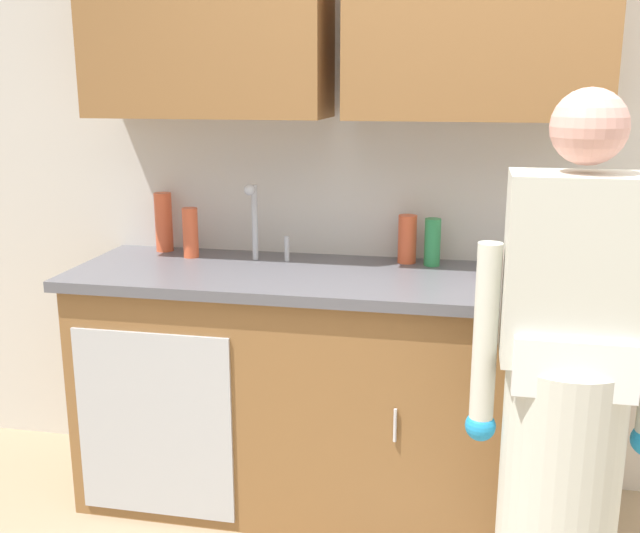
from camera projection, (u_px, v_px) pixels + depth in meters
The scene contains 11 objects.
kitchen_wall_with_uppers at pixel (450, 124), 2.84m from camera, with size 4.80×0.44×2.70m.
counter_cabinet at pixel (329, 395), 2.89m from camera, with size 1.90×0.62×0.90m.
countertop at pixel (330, 278), 2.77m from camera, with size 1.96×0.66×0.04m, color #595960.
sink at pixel (255, 272), 2.84m from camera, with size 0.50×0.36×0.35m.
person_at_sink at pixel (564, 423), 2.11m from camera, with size 0.55×0.34×1.62m.
bottle_cleaner_spray at pixel (432, 242), 2.86m from camera, with size 0.06×0.06×0.18m, color #2D8C4C.
bottle_water_short at pixel (164, 222), 3.10m from camera, with size 0.07×0.07×0.25m, color #E05933.
bottle_dish_liquid at pixel (190, 233), 2.99m from camera, with size 0.06×0.06×0.20m, color #E05933.
bottle_soap at pixel (407, 239), 2.90m from camera, with size 0.07×0.07×0.19m, color #E05933.
cup_by_sink at pixel (493, 264), 2.67m from camera, with size 0.08×0.08×0.10m, color #B24C47.
sponge at pixel (558, 292), 2.46m from camera, with size 0.11×0.07×0.03m, color #4CBF4C.
Camera 1 is at (-0.06, -1.94, 1.63)m, focal length 41.66 mm.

